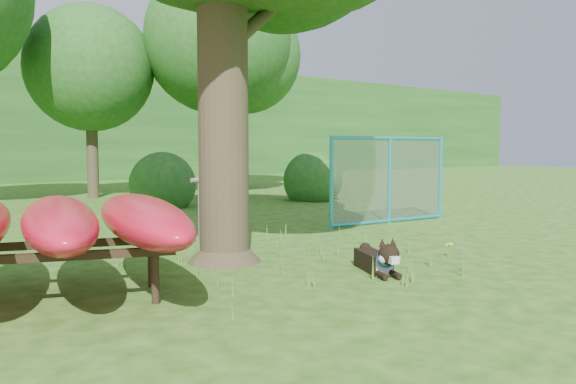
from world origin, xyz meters
TOP-DOWN VIEW (x-y plane):
  - ground at (0.00, 0.00)m, footprint 80.00×80.00m
  - wooden_post at (-0.35, 2.69)m, footprint 0.36×0.13m
  - kayak_rack at (-3.37, 1.22)m, footprint 3.89×4.20m
  - husky_dog at (0.66, -0.12)m, footprint 0.65×1.07m
  - fence_section at (4.43, 3.05)m, footprint 3.18×0.42m
  - wildflower_clump at (2.25, -0.06)m, footprint 0.11×0.09m
  - bg_tree_c at (1.50, 13.00)m, footprint 4.00×4.00m
  - bg_tree_d at (5.00, 11.00)m, footprint 4.80×4.80m
  - bg_tree_e at (8.00, 14.00)m, footprint 4.60×4.60m
  - shrub_right at (6.50, 8.00)m, footprint 1.80×1.80m
  - shrub_mid at (2.00, 9.00)m, footprint 1.80×1.80m

SIDE VIEW (x-z plane):
  - ground at x=0.00m, z-range 0.00..0.00m
  - shrub_right at x=6.50m, z-range -0.90..0.90m
  - shrub_mid at x=2.00m, z-range -0.90..0.90m
  - husky_dog at x=0.66m, z-range -0.08..0.44m
  - wildflower_clump at x=2.25m, z-range 0.07..0.29m
  - wooden_post at x=-0.35m, z-range 0.04..1.36m
  - kayak_rack at x=-3.37m, z-range 0.29..1.40m
  - fence_section at x=4.43m, z-range -0.62..2.48m
  - bg_tree_c at x=1.50m, z-range 1.05..7.17m
  - bg_tree_d at x=5.00m, z-range 1.33..8.83m
  - bg_tree_e at x=8.00m, z-range 1.46..9.01m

